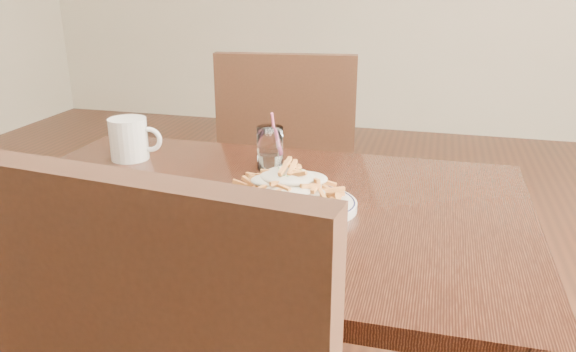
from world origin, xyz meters
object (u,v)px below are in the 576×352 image
(table, at_px, (252,232))
(water_glass, at_px, (270,150))
(loaded_fries, at_px, (288,182))
(fries_plate, at_px, (288,202))
(coffee_mug, at_px, (130,139))
(chair_far, at_px, (290,170))

(table, bearing_deg, water_glass, 95.94)
(table, xyz_separation_m, loaded_fries, (0.09, -0.02, 0.13))
(table, relative_size, fries_plate, 3.44)
(table, distance_m, coffee_mug, 0.47)
(chair_far, distance_m, loaded_fries, 0.82)
(fries_plate, relative_size, coffee_mug, 2.45)
(water_glass, bearing_deg, table, -84.06)
(table, distance_m, loaded_fries, 0.16)
(table, height_order, coffee_mug, coffee_mug)
(coffee_mug, bearing_deg, table, -25.48)
(table, distance_m, chair_far, 0.76)
(loaded_fries, relative_size, water_glass, 1.57)
(water_glass, distance_m, coffee_mug, 0.39)
(chair_far, bearing_deg, fries_plate, -75.42)
(chair_far, bearing_deg, water_glass, -80.61)
(table, distance_m, fries_plate, 0.13)
(loaded_fries, bearing_deg, chair_far, 104.58)
(chair_far, distance_m, water_glass, 0.58)
(table, xyz_separation_m, chair_far, (-0.11, 0.74, -0.11))
(chair_far, bearing_deg, table, -81.63)
(table, distance_m, water_glass, 0.25)
(fries_plate, xyz_separation_m, water_glass, (-0.11, 0.23, 0.04))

